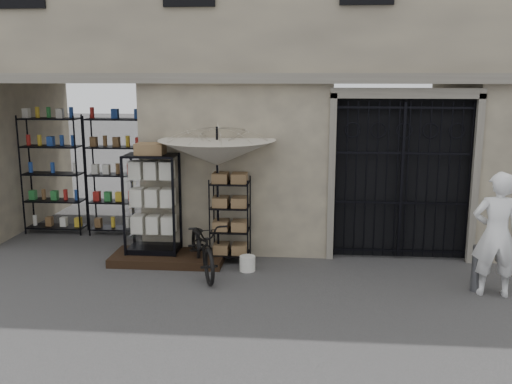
# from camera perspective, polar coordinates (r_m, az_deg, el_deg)

# --- Properties ---
(ground) EXTENTS (80.00, 80.00, 0.00)m
(ground) POSITION_cam_1_polar(r_m,az_deg,el_deg) (8.73, 4.51, -10.69)
(ground) COLOR black
(ground) RESTS_ON ground
(main_building) EXTENTS (14.00, 4.00, 9.00)m
(main_building) POSITION_cam_1_polar(r_m,az_deg,el_deg) (12.13, 5.08, 17.24)
(main_building) COLOR tan
(main_building) RESTS_ON ground
(shop_recess) EXTENTS (3.00, 1.70, 3.00)m
(shop_recess) POSITION_cam_1_polar(r_m,az_deg,el_deg) (11.92, -17.41, 2.38)
(shop_recess) COLOR black
(shop_recess) RESTS_ON ground
(shop_shelving) EXTENTS (2.70, 0.50, 2.50)m
(shop_shelving) POSITION_cam_1_polar(r_m,az_deg,el_deg) (12.43, -16.68, 1.62)
(shop_shelving) COLOR black
(shop_shelving) RESTS_ON ground
(iron_gate) EXTENTS (2.50, 0.21, 3.00)m
(iron_gate) POSITION_cam_1_polar(r_m,az_deg,el_deg) (10.65, 14.24, 1.50)
(iron_gate) COLOR black
(iron_gate) RESTS_ON ground
(step_platform) EXTENTS (2.00, 0.90, 0.15)m
(step_platform) POSITION_cam_1_polar(r_m,az_deg,el_deg) (10.44, -8.76, -6.54)
(step_platform) COLOR black
(step_platform) RESTS_ON ground
(display_cabinet) EXTENTS (0.94, 0.64, 1.93)m
(display_cabinet) POSITION_cam_1_polar(r_m,az_deg,el_deg) (10.39, -10.31, -1.66)
(display_cabinet) COLOR black
(display_cabinet) RESTS_ON step_platform
(wire_rack) EXTENTS (0.80, 0.69, 1.53)m
(wire_rack) POSITION_cam_1_polar(r_m,az_deg,el_deg) (10.19, -2.59, -2.91)
(wire_rack) COLOR black
(wire_rack) RESTS_ON ground
(market_umbrella) EXTENTS (2.23, 2.26, 2.92)m
(market_umbrella) POSITION_cam_1_polar(r_m,az_deg,el_deg) (9.95, -3.92, 4.64)
(market_umbrella) COLOR black
(market_umbrella) RESTS_ON ground
(white_bucket) EXTENTS (0.29, 0.29, 0.26)m
(white_bucket) POSITION_cam_1_polar(r_m,az_deg,el_deg) (9.87, -0.86, -7.16)
(white_bucket) COLOR silver
(white_bucket) RESTS_ON ground
(bicycle) EXTENTS (0.93, 1.11, 1.80)m
(bicycle) POSITION_cam_1_polar(r_m,az_deg,el_deg) (9.85, -5.29, -8.04)
(bicycle) COLOR black
(bicycle) RESTS_ON ground
(steel_bollard) EXTENTS (0.16, 0.16, 0.74)m
(steel_bollard) POSITION_cam_1_polar(r_m,az_deg,el_deg) (9.53, 21.14, -7.14)
(steel_bollard) COLOR #5B5C61
(steel_bollard) RESTS_ON ground
(shopkeeper) EXTENTS (0.87, 1.97, 0.46)m
(shopkeeper) POSITION_cam_1_polar(r_m,az_deg,el_deg) (9.60, 22.43, -9.45)
(shopkeeper) COLOR silver
(shopkeeper) RESTS_ON ground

